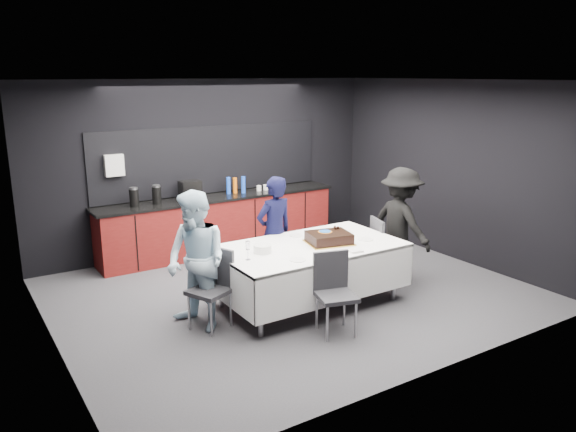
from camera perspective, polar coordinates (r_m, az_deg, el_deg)
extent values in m
plane|color=#3E3D42|center=(7.67, 0.40, -7.78)|extent=(6.00, 6.00, 0.00)
cube|color=white|center=(7.11, 0.45, 13.63)|extent=(6.00, 5.00, 0.04)
cube|color=black|center=(9.42, -7.89, 5.11)|extent=(6.00, 0.04, 2.80)
cube|color=black|center=(5.40, 15.00, -2.15)|extent=(6.00, 0.04, 2.80)
cube|color=black|center=(6.21, -23.52, -0.73)|extent=(0.04, 5.00, 2.80)
cube|color=black|center=(9.21, 16.35, 4.46)|extent=(0.04, 5.00, 2.80)
cube|color=#590F0E|center=(9.35, -6.92, -0.88)|extent=(4.00, 0.60, 0.90)
cube|color=black|center=(9.24, -7.01, 1.93)|extent=(4.10, 0.64, 0.04)
cube|color=black|center=(9.39, -7.86, 5.69)|extent=(4.00, 0.03, 1.10)
cube|color=white|center=(8.80, -17.26, 4.94)|extent=(0.28, 0.12, 0.32)
cylinder|color=black|center=(8.72, -15.36, 1.78)|extent=(0.14, 0.14, 0.26)
cylinder|color=black|center=(8.82, -13.20, 2.06)|extent=(0.14, 0.14, 0.26)
cube|color=black|center=(9.01, -9.91, 2.61)|extent=(0.32, 0.24, 0.30)
cylinder|color=blue|center=(9.34, -6.06, 3.09)|extent=(0.07, 0.07, 0.28)
cylinder|color=orange|center=(9.39, -5.41, 3.11)|extent=(0.07, 0.07, 0.26)
cylinder|color=blue|center=(9.39, -4.56, 3.18)|extent=(0.07, 0.07, 0.28)
cylinder|color=white|center=(9.57, -2.97, 2.84)|extent=(0.08, 0.08, 0.09)
cylinder|color=white|center=(9.63, -2.29, 2.92)|extent=(0.08, 0.08, 0.09)
cylinder|color=white|center=(9.69, -1.68, 3.00)|extent=(0.08, 0.08, 0.09)
cylinder|color=#99999E|center=(8.69, -15.42, 2.71)|extent=(0.12, 0.12, 0.03)
cylinder|color=#99999E|center=(8.80, -13.25, 2.98)|extent=(0.12, 0.12, 0.03)
cylinder|color=#99999E|center=(6.33, -2.81, -9.03)|extent=(0.06, 0.06, 0.75)
cylinder|color=#99999E|center=(7.16, -6.81, -6.31)|extent=(0.06, 0.06, 0.75)
cylinder|color=#99999E|center=(7.45, 10.72, -5.62)|extent=(0.06, 0.06, 0.75)
cylinder|color=#99999E|center=(8.17, 5.94, -3.66)|extent=(0.06, 0.06, 0.75)
cube|color=white|center=(7.10, 2.17, -3.11)|extent=(2.32, 1.32, 0.04)
cube|color=white|center=(6.69, 5.33, -6.67)|extent=(2.32, 0.02, 0.55)
cube|color=white|center=(7.70, -0.60, -3.77)|extent=(2.32, 0.02, 0.55)
cube|color=white|center=(6.64, -6.12, -6.87)|extent=(0.02, 1.32, 0.55)
cube|color=white|center=(7.86, 9.09, -3.57)|extent=(0.02, 1.32, 0.55)
cube|color=gold|center=(7.18, 4.17, -2.71)|extent=(0.64, 0.57, 0.01)
cube|color=black|center=(7.16, 4.18, -2.23)|extent=(0.59, 0.52, 0.11)
cube|color=black|center=(7.15, 4.19, -1.75)|extent=(0.59, 0.52, 0.01)
cylinder|color=orange|center=(7.18, 3.78, -1.60)|extent=(0.18, 0.18, 0.00)
cylinder|color=blue|center=(7.18, 3.78, -1.57)|extent=(0.15, 0.15, 0.01)
sphere|color=black|center=(7.34, 4.77, -1.14)|extent=(0.04, 0.04, 0.04)
sphere|color=black|center=(7.32, 5.08, -1.19)|extent=(0.04, 0.04, 0.04)
sphere|color=black|center=(7.29, 4.83, -1.23)|extent=(0.04, 0.04, 0.04)
cylinder|color=white|center=(6.78, -2.61, -3.33)|extent=(0.22, 0.22, 0.10)
cylinder|color=white|center=(6.52, 0.99, -4.46)|extent=(0.20, 0.20, 0.01)
cylinder|color=white|center=(7.68, 5.85, -1.64)|extent=(0.22, 0.22, 0.01)
cylinder|color=white|center=(7.39, 7.89, -2.35)|extent=(0.20, 0.20, 0.01)
cylinder|color=white|center=(7.49, 0.83, -1.98)|extent=(0.18, 0.18, 0.01)
cube|color=white|center=(6.85, 6.93, -3.57)|extent=(0.18, 0.13, 0.03)
cylinder|color=white|center=(6.55, -4.09, -4.43)|extent=(0.06, 0.06, 0.00)
cylinder|color=white|center=(6.53, -4.10, -3.92)|extent=(0.01, 0.01, 0.12)
cylinder|color=white|center=(6.50, -4.12, -3.00)|extent=(0.05, 0.05, 0.10)
cube|color=#2A2A2F|center=(6.57, -8.00, -7.59)|extent=(0.55, 0.55, 0.05)
cube|color=#2A2A2F|center=(6.61, -6.98, -5.08)|extent=(0.21, 0.40, 0.45)
cylinder|color=#99999E|center=(6.65, -10.02, -9.53)|extent=(0.03, 0.03, 0.44)
cylinder|color=#99999E|center=(6.44, -7.79, -10.28)|extent=(0.03, 0.03, 0.44)
cylinder|color=#99999E|center=(6.88, -8.05, -8.63)|extent=(0.03, 0.03, 0.44)
cylinder|color=#99999E|center=(6.67, -5.84, -9.30)|extent=(0.03, 0.03, 0.44)
cube|color=#2A2A2F|center=(8.06, 10.19, -3.50)|extent=(0.53, 0.53, 0.05)
cube|color=#2A2A2F|center=(7.91, 9.02, -1.89)|extent=(0.17, 0.41, 0.45)
cylinder|color=#99999E|center=(8.06, 11.72, -5.30)|extent=(0.03, 0.03, 0.44)
cylinder|color=#99999E|center=(8.35, 10.70, -4.56)|extent=(0.03, 0.03, 0.44)
cylinder|color=#99999E|center=(7.92, 9.50, -5.55)|extent=(0.03, 0.03, 0.44)
cylinder|color=#99999E|center=(8.21, 8.54, -4.78)|extent=(0.03, 0.03, 0.44)
cube|color=#2A2A2F|center=(6.39, 4.92, -8.14)|extent=(0.52, 0.52, 0.05)
cube|color=#2A2A2F|center=(6.46, 4.35, -5.48)|extent=(0.42, 0.15, 0.45)
cylinder|color=#99999E|center=(6.28, 4.00, -10.83)|extent=(0.03, 0.03, 0.44)
cylinder|color=#99999E|center=(6.40, 6.89, -10.40)|extent=(0.03, 0.03, 0.44)
cylinder|color=#99999E|center=(6.57, 2.93, -9.64)|extent=(0.03, 0.03, 0.44)
cylinder|color=#99999E|center=(6.68, 5.71, -9.26)|extent=(0.03, 0.03, 0.44)
imported|color=black|center=(7.64, -1.39, -1.69)|extent=(0.60, 0.43, 1.56)
imported|color=silver|center=(6.48, -9.28, -4.56)|extent=(0.83, 0.94, 1.62)
imported|color=black|center=(8.15, 11.38, -0.76)|extent=(0.63, 1.06, 1.61)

